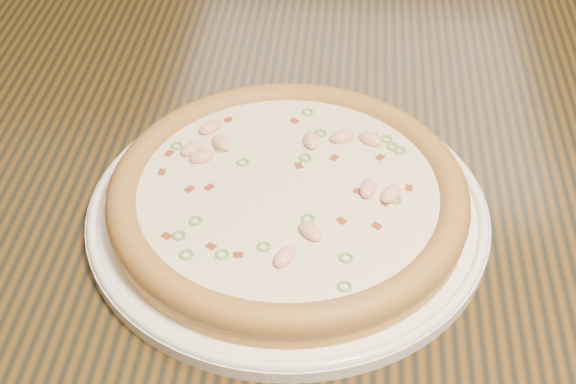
{
  "coord_description": "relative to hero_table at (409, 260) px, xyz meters",
  "views": [
    {
      "loc": [
        -0.06,
        -1.31,
        1.25
      ],
      "look_at": [
        -0.11,
        -0.79,
        0.78
      ],
      "focal_mm": 50.0,
      "sensor_mm": 36.0,
      "label": 1
    }
  ],
  "objects": [
    {
      "name": "ground",
      "position": [
        -0.01,
        0.74,
        -0.65
      ],
      "size": [
        9.0,
        9.0,
        0.0
      ],
      "primitive_type": "plane",
      "color": "black"
    },
    {
      "name": "plate",
      "position": [
        -0.12,
        -0.05,
        0.11
      ],
      "size": [
        0.36,
        0.36,
        0.02
      ],
      "color": "white",
      "rests_on": "hero_table"
    },
    {
      "name": "pizza",
      "position": [
        -0.12,
        -0.05,
        0.13
      ],
      "size": [
        0.32,
        0.32,
        0.03
      ],
      "color": "#BA853D",
      "rests_on": "plate"
    },
    {
      "name": "hero_table",
      "position": [
        0.0,
        0.0,
        0.0
      ],
      "size": [
        1.2,
        0.8,
        0.75
      ],
      "color": "black",
      "rests_on": "ground"
    }
  ]
}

